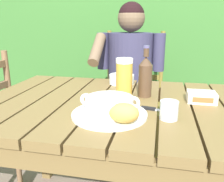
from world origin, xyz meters
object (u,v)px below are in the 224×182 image
Objects in this scene: bread_roll at (124,113)px; beer_glass at (124,78)px; butter_tub at (201,97)px; soup_bowl at (109,105)px; beer_bottle at (145,76)px; serving_plate at (109,114)px; water_glass_small at (169,110)px; chair_near_diner at (132,99)px; table_knife at (155,109)px; diner_bowl at (122,79)px; person_eating at (129,76)px.

bread_roll is 0.57× the size of beer_glass.
beer_glass is at bearing -177.74° from butter_tub.
beer_glass is (0.02, 0.23, 0.05)m from soup_bowl.
beer_bottle is at bearing 67.80° from soup_bowl.
serving_plate is 0.25m from beer_glass.
beer_glass is 2.71× the size of water_glass_small.
bread_roll is 0.18m from water_glass_small.
serving_plate is 1.25× the size of soup_bowl.
serving_plate is at bearing -87.99° from chair_near_diner.
table_knife is (0.15, -0.14, -0.09)m from beer_glass.
bread_roll is (0.10, -1.12, 0.31)m from chair_near_diner.
bread_roll is at bearing -97.23° from beer_bottle.
serving_plate is 0.50m from diner_bowl.
table_knife is at bearing -142.66° from butter_tub.
water_glass_small is at bearing -72.44° from person_eating.
beer_bottle reaches higher than serving_plate.
diner_bowl is (-0.21, 0.41, 0.02)m from table_knife.
person_eating is at bearing 107.56° from water_glass_small.
serving_plate is 0.04m from soup_bowl.
butter_tub is at bearing 33.66° from soup_bowl.
diner_bowl is (-0.10, 0.58, -0.02)m from bread_roll.
water_glass_small is at bearing 3.48° from serving_plate.
soup_bowl reaches higher than diner_bowl.
diner_bowl is (-0.00, -0.54, 0.29)m from chair_near_diner.
soup_bowl is at bearing 130.60° from bread_roll.
chair_near_diner is at bearing 89.19° from person_eating.
bread_roll is at bearing -120.35° from table_knife.
beer_bottle is 1.96× the size of butter_tub.
soup_bowl is 1.57× the size of table_knife.
beer_bottle reaches higher than beer_glass.
beer_glass is 0.77× the size of beer_bottle.
chair_near_diner reaches higher than butter_tub.
beer_bottle is at bearing 82.77° from bread_roll.
bread_roll is 0.45× the size of beer_bottle.
water_glass_small is at bearing 3.48° from soup_bowl.
beer_bottle is at bearing 26.10° from beer_glass.
table_knife is at bearing 28.86° from soup_bowl.
serving_plate is at bearing -151.14° from table_knife.
diner_bowl is at bearing 124.38° from beer_bottle.
chair_near_diner reaches higher than water_glass_small.
table_knife is at bearing -74.35° from person_eating.
table_knife is (0.10, 0.17, -0.04)m from bread_roll.
beer_glass is 0.22m from table_knife.
soup_bowl reaches higher than serving_plate.
chair_near_diner is 4.42× the size of soup_bowl.
soup_bowl is at bearing -151.14° from table_knife.
beer_bottle is at bearing -55.62° from diner_bowl.
soup_bowl reaches higher than bread_roll.
diner_bowl is (-0.26, 0.49, -0.01)m from water_glass_small.
beer_bottle reaches higher than soup_bowl.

